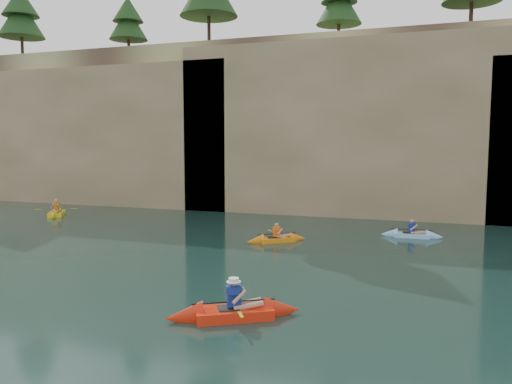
% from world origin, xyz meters
% --- Properties ---
extents(ground, '(160.00, 160.00, 0.00)m').
position_xyz_m(ground, '(0.00, 0.00, 0.00)').
color(ground, black).
rests_on(ground, ground).
extents(cliff, '(70.00, 16.00, 12.00)m').
position_xyz_m(cliff, '(0.00, 30.00, 6.00)').
color(cliff, tan).
rests_on(cliff, ground).
extents(cliff_slab_west, '(26.00, 2.40, 10.56)m').
position_xyz_m(cliff_slab_west, '(-20.00, 22.60, 5.28)').
color(cliff_slab_west, tan).
rests_on(cliff_slab_west, ground).
extents(cliff_slab_center, '(24.00, 2.40, 11.40)m').
position_xyz_m(cliff_slab_center, '(2.00, 22.60, 5.70)').
color(cliff_slab_center, tan).
rests_on(cliff_slab_center, ground).
extents(sea_cave_west, '(4.50, 1.00, 4.00)m').
position_xyz_m(sea_cave_west, '(-18.00, 21.95, 2.00)').
color(sea_cave_west, black).
rests_on(sea_cave_west, ground).
extents(sea_cave_center, '(3.50, 1.00, 3.20)m').
position_xyz_m(sea_cave_center, '(-4.00, 21.95, 1.60)').
color(sea_cave_center, black).
rests_on(sea_cave_center, ground).
extents(sea_cave_east, '(5.00, 1.00, 4.50)m').
position_xyz_m(sea_cave_east, '(10.00, 21.95, 2.25)').
color(sea_cave_east, black).
rests_on(sea_cave_east, ground).
extents(main_kayaker, '(3.59, 2.62, 1.37)m').
position_xyz_m(main_kayaker, '(1.01, 2.78, 0.18)').
color(main_kayaker, red).
rests_on(main_kayaker, ground).
extents(kayaker_orange, '(2.75, 2.35, 1.12)m').
position_xyz_m(kayaker_orange, '(-0.86, 13.01, 0.14)').
color(kayaker_orange, orange).
rests_on(kayaker_orange, ground).
extents(kayaker_yellow, '(2.37, 3.17, 1.33)m').
position_xyz_m(kayaker_yellow, '(-16.61, 16.42, 0.16)').
color(kayaker_yellow, yellow).
rests_on(kayaker_yellow, ground).
extents(kayaker_ltblue_mid, '(2.98, 2.24, 1.13)m').
position_xyz_m(kayaker_ltblue_mid, '(5.17, 16.26, 0.14)').
color(kayaker_ltblue_mid, '#98CEFF').
rests_on(kayaker_ltblue_mid, ground).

